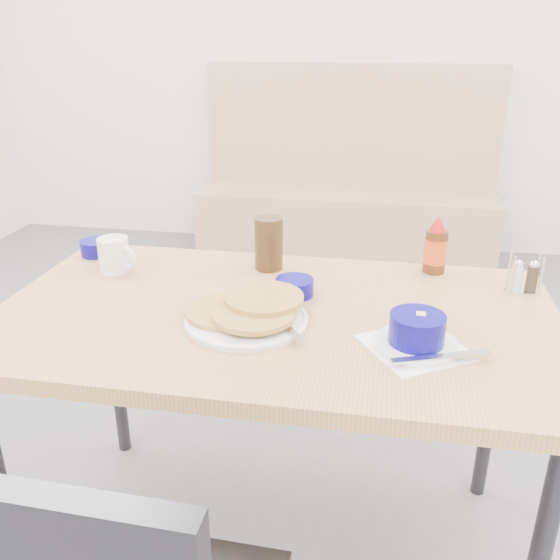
% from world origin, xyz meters
% --- Properties ---
extents(wall_back, '(5.00, 0.06, 2.80)m').
position_xyz_m(wall_back, '(0.00, 2.97, 1.40)').
color(wall_back, white).
rests_on(wall_back, ground).
extents(booth_bench, '(1.90, 0.56, 1.22)m').
position_xyz_m(booth_bench, '(0.00, 2.78, 0.35)').
color(booth_bench, tan).
rests_on(booth_bench, ground).
extents(dining_table, '(1.40, 0.80, 0.76)m').
position_xyz_m(dining_table, '(0.00, 0.25, 0.70)').
color(dining_table, tan).
rests_on(dining_table, ground).
extents(pancake_plate, '(0.31, 0.29, 0.05)m').
position_xyz_m(pancake_plate, '(-0.05, 0.18, 0.78)').
color(pancake_plate, white).
rests_on(pancake_plate, dining_table).
extents(coffee_mug, '(0.13, 0.09, 0.10)m').
position_xyz_m(coffee_mug, '(-0.50, 0.43, 0.81)').
color(coffee_mug, white).
rests_on(coffee_mug, dining_table).
extents(grits_setting, '(0.30, 0.27, 0.08)m').
position_xyz_m(grits_setting, '(0.34, 0.12, 0.80)').
color(grits_setting, white).
rests_on(grits_setting, dining_table).
extents(creamer_bowl, '(0.10, 0.10, 0.05)m').
position_xyz_m(creamer_bowl, '(-0.62, 0.55, 0.78)').
color(creamer_bowl, '#09046F').
rests_on(creamer_bowl, dining_table).
extents(butter_bowl, '(0.10, 0.10, 0.05)m').
position_xyz_m(butter_bowl, '(0.03, 0.36, 0.78)').
color(butter_bowl, '#09046F').
rests_on(butter_bowl, dining_table).
extents(amber_tumbler, '(0.10, 0.10, 0.15)m').
position_xyz_m(amber_tumbler, '(-0.07, 0.53, 0.84)').
color(amber_tumbler, '#372411').
rests_on(amber_tumbler, dining_table).
extents(condiment_caddy, '(0.09, 0.06, 0.10)m').
position_xyz_m(condiment_caddy, '(0.63, 0.49, 0.80)').
color(condiment_caddy, silver).
rests_on(condiment_caddy, dining_table).
extents(syrup_bottle, '(0.06, 0.06, 0.17)m').
position_xyz_m(syrup_bottle, '(0.41, 0.59, 0.83)').
color(syrup_bottle, '#47230F').
rests_on(syrup_bottle, dining_table).
extents(sugar_wrapper, '(0.04, 0.04, 0.00)m').
position_xyz_m(sugar_wrapper, '(-0.15, 0.07, 0.76)').
color(sugar_wrapper, '#DF6B4A').
rests_on(sugar_wrapper, dining_table).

